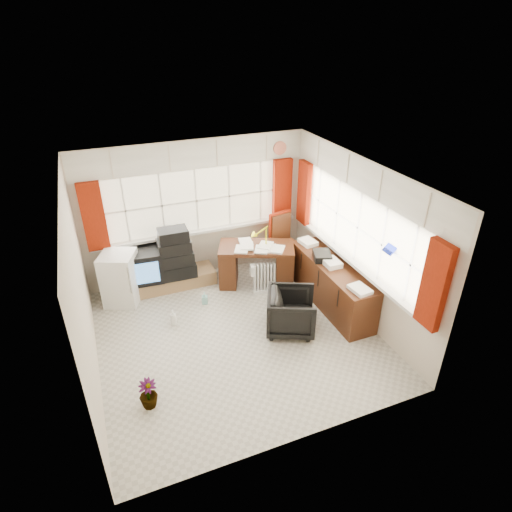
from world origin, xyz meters
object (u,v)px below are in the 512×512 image
(desk_lamp, at_px, (266,232))
(mini_fridge, at_px, (120,278))
(desk, at_px, (256,263))
(office_chair, at_px, (291,312))
(tv_bench, at_px, (175,279))
(crt_tv, at_px, (144,265))
(credenza, at_px, (331,284))
(radiator, at_px, (264,281))
(task_chair, at_px, (283,241))

(desk_lamp, bearing_deg, mini_fridge, 171.41)
(desk, bearing_deg, office_chair, -90.47)
(tv_bench, distance_m, crt_tv, 0.65)
(credenza, distance_m, crt_tv, 3.18)
(credenza, xyz_separation_m, crt_tv, (-2.79, 1.52, 0.14))
(radiator, height_order, tv_bench, radiator)
(credenza, relative_size, crt_tv, 3.09)
(desk, xyz_separation_m, crt_tv, (-1.89, 0.47, 0.11))
(credenza, bearing_deg, mini_fridge, 157.03)
(office_chair, distance_m, credenza, 0.99)
(crt_tv, bearing_deg, desk_lamp, -14.63)
(radiator, distance_m, mini_fridge, 2.41)
(tv_bench, bearing_deg, credenza, -33.70)
(desk, bearing_deg, mini_fridge, 172.43)
(office_chair, bearing_deg, desk, 24.66)
(office_chair, bearing_deg, desk_lamp, 18.34)
(office_chair, bearing_deg, credenza, -42.17)
(desk, bearing_deg, crt_tv, 166.10)
(task_chair, bearing_deg, crt_tv, 175.73)
(credenza, bearing_deg, radiator, 141.33)
(office_chair, distance_m, tv_bench, 2.35)
(credenza, bearing_deg, desk_lamp, 127.16)
(office_chair, relative_size, tv_bench, 0.52)
(radiator, distance_m, credenza, 1.16)
(task_chair, height_order, credenza, task_chair)
(desk_lamp, height_order, office_chair, desk_lamp)
(credenza, xyz_separation_m, mini_fridge, (-3.20, 1.36, 0.07))
(credenza, distance_m, mini_fridge, 3.48)
(tv_bench, relative_size, mini_fridge, 1.55)
(tv_bench, relative_size, crt_tv, 2.16)
(radiator, bearing_deg, tv_bench, 149.86)
(task_chair, distance_m, mini_fridge, 2.95)
(desk, height_order, desk_lamp, desk_lamp)
(crt_tv, bearing_deg, task_chair, -4.27)
(task_chair, distance_m, credenza, 1.37)
(desk_lamp, xyz_separation_m, tv_bench, (-1.53, 0.53, -0.90))
(office_chair, distance_m, crt_tv, 2.68)
(task_chair, xyz_separation_m, credenza, (0.26, -1.33, -0.22))
(tv_bench, bearing_deg, crt_tv, 179.99)
(credenza, relative_size, mini_fridge, 2.21)
(desk, relative_size, crt_tv, 2.23)
(tv_bench, height_order, mini_fridge, mini_fridge)
(radiator, distance_m, crt_tv, 2.08)
(desk_lamp, bearing_deg, credenza, -52.84)
(desk, height_order, radiator, desk)
(task_chair, relative_size, credenza, 0.57)
(desk_lamp, height_order, radiator, desk_lamp)
(desk, relative_size, task_chair, 1.27)
(desk_lamp, relative_size, mini_fridge, 0.44)
(radiator, bearing_deg, credenza, -38.67)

